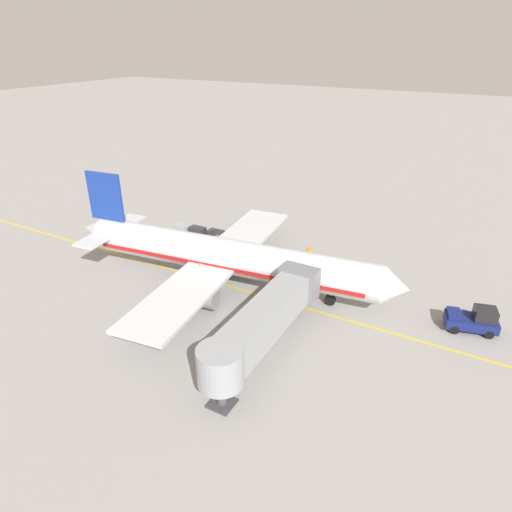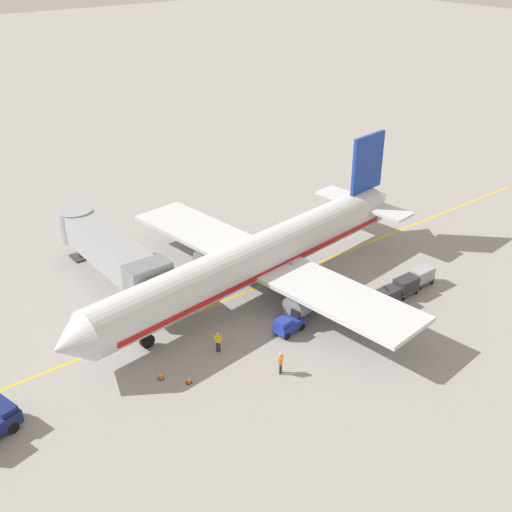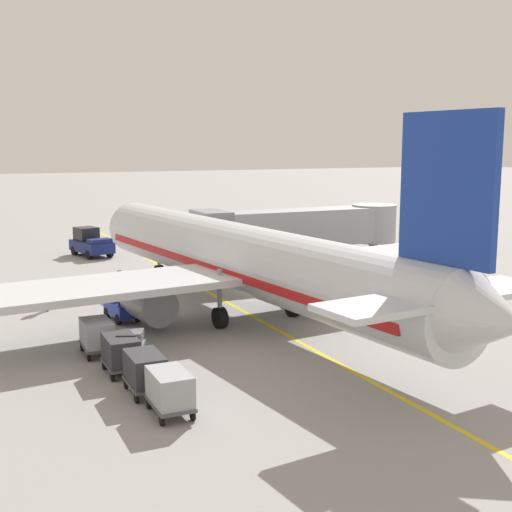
{
  "view_description": "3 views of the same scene",
  "coord_description": "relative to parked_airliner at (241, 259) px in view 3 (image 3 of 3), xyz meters",
  "views": [
    {
      "loc": [
        34.65,
        22.01,
        24.04
      ],
      "look_at": [
        -1.57,
        2.03,
        3.51
      ],
      "focal_mm": 31.23,
      "sensor_mm": 36.0,
      "label": 1
    },
    {
      "loc": [
        -36.95,
        27.59,
        27.95
      ],
      "look_at": [
        -1.5,
        -0.15,
        4.14
      ],
      "focal_mm": 44.26,
      "sensor_mm": 36.0,
      "label": 2
    },
    {
      "loc": [
        -15.21,
        -34.99,
        9.45
      ],
      "look_at": [
        1.35,
        0.86,
        2.95
      ],
      "focal_mm": 47.66,
      "sensor_mm": 36.0,
      "label": 3
    }
  ],
  "objects": [
    {
      "name": "ground_plane",
      "position": [
        0.45,
        1.08,
        -3.19
      ],
      "size": [
        400.0,
        400.0,
        0.0
      ],
      "primitive_type": "plane",
      "color": "gray"
    },
    {
      "name": "gate_lead_in_line",
      "position": [
        0.45,
        1.08,
        -3.18
      ],
      "size": [
        0.24,
        80.0,
        0.01
      ],
      "primitive_type": "cube",
      "color": "gold",
      "rests_on": "ground"
    },
    {
      "name": "parked_airliner",
      "position": [
        0.0,
        0.0,
        0.0
      ],
      "size": [
        30.4,
        37.34,
        10.63
      ],
      "color": "silver",
      "rests_on": "ground"
    },
    {
      "name": "jet_bridge",
      "position": [
        8.75,
        9.25,
        0.27
      ],
      "size": [
        16.0,
        3.5,
        4.98
      ],
      "color": "#93999E",
      "rests_on": "ground"
    },
    {
      "name": "pushback_tractor",
      "position": [
        -3.51,
        24.16,
        -2.09
      ],
      "size": [
        3.22,
        4.81,
        2.4
      ],
      "color": "navy",
      "rests_on": "ground"
    },
    {
      "name": "baggage_tug_lead",
      "position": [
        -7.95,
        -6.2,
        -2.47
      ],
      "size": [
        2.07,
        2.77,
        1.62
      ],
      "color": "slate",
      "rests_on": "ground"
    },
    {
      "name": "baggage_tug_trailing",
      "position": [
        -6.33,
        1.9,
        -2.47
      ],
      "size": [
        1.56,
        2.63,
        1.62
      ],
      "color": "#1E339E",
      "rests_on": "ground"
    },
    {
      "name": "baggage_cart_front",
      "position": [
        -8.83,
        -3.84,
        -2.24
      ],
      "size": [
        1.32,
        2.91,
        1.58
      ],
      "color": "#4C4C51",
      "rests_on": "ground"
    },
    {
      "name": "baggage_cart_second_in_train",
      "position": [
        -8.47,
        -6.86,
        -2.24
      ],
      "size": [
        1.32,
        2.91,
        1.58
      ],
      "color": "#4C4C51",
      "rests_on": "ground"
    },
    {
      "name": "baggage_cart_third_in_train",
      "position": [
        -8.19,
        -9.55,
        -2.24
      ],
      "size": [
        1.32,
        2.91,
        1.58
      ],
      "color": "#4C4C51",
      "rests_on": "ground"
    },
    {
      "name": "baggage_cart_tail_end",
      "position": [
        -7.96,
        -11.92,
        -2.24
      ],
      "size": [
        1.32,
        2.91,
        1.58
      ],
      "color": "#4C4C51",
      "rests_on": "ground"
    },
    {
      "name": "ground_crew_wing_walker",
      "position": [
        -9.79,
        5.59,
        -2.23
      ],
      "size": [
        0.49,
        0.64,
        1.69
      ],
      "color": "#232328",
      "rests_on": "ground"
    },
    {
      "name": "ground_crew_loader",
      "position": [
        -5.04,
        7.58,
        -2.23
      ],
      "size": [
        0.67,
        0.44,
        1.69
      ],
      "color": "#232328",
      "rests_on": "ground"
    },
    {
      "name": "safety_cone_nose_left",
      "position": [
        -5.18,
        12.53,
        -2.9
      ],
      "size": [
        0.36,
        0.36,
        0.59
      ],
      "color": "black",
      "rests_on": "ground"
    },
    {
      "name": "safety_cone_nose_right",
      "position": [
        -6.74,
        11.24,
        -2.9
      ],
      "size": [
        0.36,
        0.36,
        0.59
      ],
      "color": "black",
      "rests_on": "ground"
    }
  ]
}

